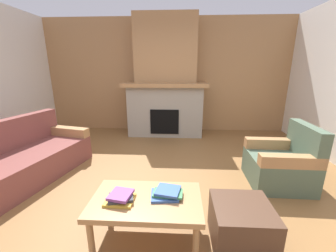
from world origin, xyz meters
TOP-DOWN VIEW (x-y plane):
  - ground at (0.00, 0.00)m, footprint 9.00×9.00m
  - wall_back_wood_panel at (0.00, 3.00)m, footprint 6.00×0.12m
  - fireplace at (0.00, 2.62)m, footprint 1.90×0.82m
  - couch at (-1.91, 0.34)m, footprint 1.22×1.94m
  - armchair at (1.75, 0.39)m, footprint 0.78×0.78m
  - coffee_table at (0.04, -0.69)m, footprint 1.00×0.60m
  - ottoman at (0.90, -0.71)m, footprint 0.52×0.52m
  - book_stack_near_edge at (-0.18, -0.74)m, footprint 0.26×0.23m
  - book_stack_center at (0.22, -0.64)m, footprint 0.30×0.25m

SIDE VIEW (x-z plane):
  - ground at x=0.00m, z-range 0.00..0.00m
  - ottoman at x=0.90m, z-range 0.00..0.40m
  - couch at x=-1.91m, z-range -0.14..0.71m
  - armchair at x=1.75m, z-range -0.13..0.72m
  - coffee_table at x=0.04m, z-range 0.16..0.59m
  - book_stack_center at x=0.22m, z-range 0.43..0.49m
  - book_stack_near_edge at x=-0.18m, z-range 0.43..0.50m
  - fireplace at x=0.00m, z-range -0.19..2.51m
  - wall_back_wood_panel at x=0.00m, z-range 0.00..2.70m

